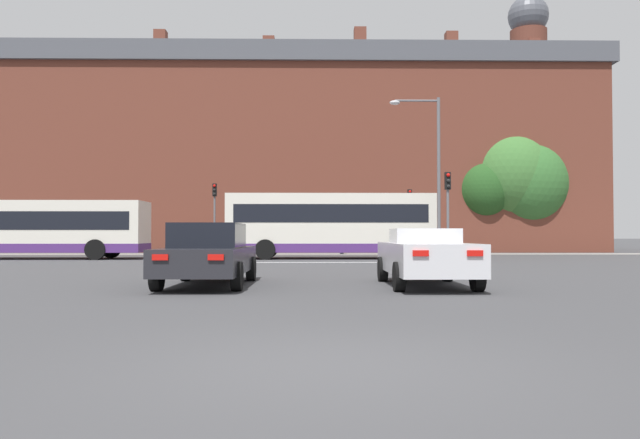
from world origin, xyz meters
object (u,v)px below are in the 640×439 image
object	(u,v)px
traffic_light_far_right	(410,211)
traffic_light_near_right	(448,201)
car_saloon_left	(209,254)
street_lamp_junction	(430,161)
bus_crossing_lead	(330,224)
pedestrian_waiting	(342,238)
car_roadster_right	(425,256)
bus_crossing_trailing	(36,228)
traffic_light_far_left	(215,207)

from	to	relation	value
traffic_light_far_right	traffic_light_near_right	world-z (taller)	traffic_light_near_right
car_saloon_left	street_lamp_junction	size ratio (longest dim) A/B	0.63
traffic_light_near_right	street_lamp_junction	size ratio (longest dim) A/B	0.52
traffic_light_far_right	bus_crossing_lead	bearing A→B (deg)	-127.27
traffic_light_near_right	pedestrian_waiting	xyz separation A→B (m)	(-4.35, 10.75, -1.71)
pedestrian_waiting	traffic_light_far_right	bearing A→B (deg)	-59.99
car_roadster_right	street_lamp_junction	xyz separation A→B (m)	(3.09, 15.19, 4.09)
car_saloon_left	traffic_light_near_right	size ratio (longest dim) A/B	1.20
traffic_light_near_right	car_saloon_left	bearing A→B (deg)	-122.86
car_saloon_left	bus_crossing_lead	bearing A→B (deg)	78.75
street_lamp_junction	bus_crossing_trailing	bearing A→B (deg)	175.08
bus_crossing_lead	traffic_light_far_right	xyz separation A→B (m)	(5.17, 6.79, 0.97)
pedestrian_waiting	traffic_light_far_left	bearing A→B (deg)	130.99
bus_crossing_lead	traffic_light_far_left	bearing A→B (deg)	44.16
car_saloon_left	bus_crossing_lead	xyz separation A→B (m)	(3.46, 16.85, 1.01)
bus_crossing_lead	bus_crossing_trailing	world-z (taller)	bus_crossing_lead
bus_crossing_lead	pedestrian_waiting	world-z (taller)	bus_crossing_lead
bus_crossing_trailing	traffic_light_far_left	bearing A→B (deg)	-46.61
street_lamp_junction	traffic_light_far_left	bearing A→B (deg)	142.39
bus_crossing_trailing	traffic_light_near_right	bearing A→B (deg)	-98.74
traffic_light_far_left	street_lamp_junction	world-z (taller)	street_lamp_junction
car_roadster_right	bus_crossing_lead	bearing A→B (deg)	95.52
traffic_light_far_left	car_saloon_left	bearing A→B (deg)	-81.60
car_roadster_right	traffic_light_near_right	xyz separation A→B (m)	(3.61, 13.78, 2.06)
car_roadster_right	traffic_light_near_right	bearing A→B (deg)	75.15
car_saloon_left	bus_crossing_lead	size ratio (longest dim) A/B	0.47
bus_crossing_trailing	traffic_light_far_left	world-z (taller)	traffic_light_far_left
bus_crossing_lead	traffic_light_far_left	world-z (taller)	traffic_light_far_left
traffic_light_far_right	traffic_light_near_right	xyz separation A→B (m)	(0.14, -10.07, 0.03)
bus_crossing_trailing	traffic_light_far_left	size ratio (longest dim) A/B	2.46
bus_crossing_lead	traffic_light_near_right	size ratio (longest dim) A/B	2.54
traffic_light_far_left	traffic_light_far_right	distance (m)	12.19
traffic_light_far_left	bus_crossing_lead	bearing A→B (deg)	-45.84
pedestrian_waiting	bus_crossing_lead	bearing A→B (deg)	-148.15
traffic_light_near_right	bus_crossing_trailing	bearing A→B (deg)	171.26
bus_crossing_trailing	pedestrian_waiting	size ratio (longest dim) A/B	6.14
bus_crossing_lead	pedestrian_waiting	xyz separation A→B (m)	(0.96, 7.47, -0.71)
traffic_light_far_right	street_lamp_junction	xyz separation A→B (m)	(-0.38, -8.66, 2.06)
car_saloon_left	pedestrian_waiting	size ratio (longest dim) A/B	2.78
car_roadster_right	traffic_light_far_left	size ratio (longest dim) A/B	1.07
bus_crossing_trailing	traffic_light_near_right	distance (m)	20.42
car_roadster_right	traffic_light_near_right	distance (m)	14.39
car_roadster_right	street_lamp_junction	distance (m)	16.03
traffic_light_far_left	pedestrian_waiting	xyz separation A→B (m)	(7.98, 0.25, -1.91)
bus_crossing_lead	pedestrian_waiting	distance (m)	7.56
traffic_light_far_left	pedestrian_waiting	world-z (taller)	traffic_light_far_left
traffic_light_far_right	car_saloon_left	bearing A→B (deg)	-110.04
traffic_light_far_right	pedestrian_waiting	distance (m)	4.58
car_saloon_left	pedestrian_waiting	world-z (taller)	pedestrian_waiting
traffic_light_far_left	traffic_light_far_right	bearing A→B (deg)	-2.02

